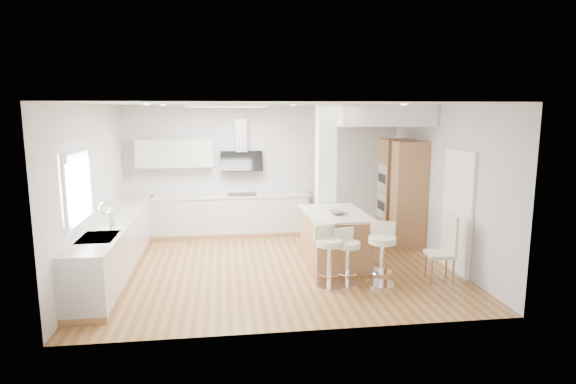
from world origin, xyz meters
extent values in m
plane|color=#A6733D|center=(0.00, 0.00, 0.00)|extent=(6.00, 6.00, 0.00)
cube|color=white|center=(0.00, 0.00, 0.00)|extent=(6.00, 5.00, 0.02)
cube|color=beige|center=(0.00, 2.50, 1.40)|extent=(6.00, 0.04, 2.80)
cube|color=beige|center=(-3.00, 0.00, 1.40)|extent=(0.04, 5.00, 2.80)
cube|color=beige|center=(3.00, 0.00, 1.40)|extent=(0.04, 5.00, 2.80)
cube|color=white|center=(-0.80, 0.60, 2.77)|extent=(1.40, 0.95, 0.05)
cube|color=white|center=(-0.80, 0.60, 2.76)|extent=(1.25, 0.80, 0.03)
cylinder|color=white|center=(-2.00, 1.50, 2.78)|extent=(0.10, 0.10, 0.02)
cylinder|color=white|center=(-2.00, -0.50, 2.78)|extent=(0.10, 0.10, 0.02)
cylinder|color=white|center=(0.50, 1.50, 2.78)|extent=(0.10, 0.10, 0.02)
cylinder|color=white|center=(2.00, 1.00, 2.78)|extent=(0.10, 0.10, 0.02)
cylinder|color=white|center=(2.00, -0.50, 2.78)|extent=(0.10, 0.10, 0.02)
cube|color=white|center=(-2.96, -0.90, 1.65)|extent=(0.03, 1.15, 0.95)
cube|color=white|center=(-2.95, -0.90, 2.15)|extent=(0.04, 1.28, 0.06)
cube|color=white|center=(-2.95, -0.90, 1.15)|extent=(0.04, 1.28, 0.06)
cube|color=white|center=(-2.95, -1.51, 1.65)|extent=(0.04, 0.06, 0.95)
cube|color=white|center=(-2.95, -0.29, 1.65)|extent=(0.04, 0.06, 0.95)
cube|color=#B0B3B8|center=(-2.94, -0.90, 2.08)|extent=(0.03, 1.18, 0.14)
cube|color=#413933|center=(2.99, -0.60, 1.00)|extent=(0.02, 0.90, 2.00)
cube|color=white|center=(2.97, -0.60, 1.00)|extent=(0.05, 1.00, 2.10)
cube|color=#A77547|center=(-2.70, 0.25, 0.05)|extent=(0.60, 4.50, 0.10)
cube|color=beige|center=(-2.70, 0.25, 0.48)|extent=(0.60, 4.50, 0.76)
cube|color=beige|center=(-2.70, 0.25, 0.88)|extent=(0.63, 4.50, 0.04)
cube|color=silver|center=(-2.70, -1.00, 0.89)|extent=(0.50, 0.75, 0.02)
cube|color=silver|center=(-2.70, -1.18, 0.84)|extent=(0.40, 0.34, 0.10)
cube|color=silver|center=(-2.70, -0.82, 0.84)|extent=(0.40, 0.34, 0.10)
cylinder|color=white|center=(-2.58, -0.70, 1.08)|extent=(0.02, 0.02, 0.36)
torus|color=white|center=(-2.65, -0.70, 1.26)|extent=(0.18, 0.02, 0.18)
imported|color=#57994D|center=(-2.65, -0.35, 1.06)|extent=(0.17, 0.12, 0.33)
cube|color=#A77547|center=(-0.75, 2.20, 0.05)|extent=(3.30, 0.60, 0.10)
cube|color=beige|center=(-0.75, 2.20, 0.48)|extent=(3.30, 0.60, 0.76)
cube|color=beige|center=(-0.75, 2.20, 0.88)|extent=(3.33, 0.63, 0.04)
cube|color=black|center=(-0.50, 2.20, 0.91)|extent=(0.60, 0.40, 0.01)
cube|color=beige|center=(-1.90, 2.33, 1.80)|extent=(1.60, 0.34, 0.60)
cube|color=silver|center=(-0.50, 2.40, 2.15)|extent=(0.25, 0.18, 0.70)
cube|color=black|center=(-0.50, 2.32, 1.60)|extent=(0.90, 0.26, 0.44)
cube|color=white|center=(1.05, 0.95, 1.40)|extent=(0.35, 0.35, 2.80)
cube|color=white|center=(2.10, 1.40, 2.60)|extent=(1.78, 2.20, 0.40)
cube|color=#A77547|center=(2.68, 1.50, 1.05)|extent=(0.62, 0.62, 2.10)
cube|color=#A77547|center=(2.68, 0.80, 1.05)|extent=(0.62, 0.40, 2.10)
cube|color=silver|center=(2.37, 1.50, 1.30)|extent=(0.02, 0.55, 0.55)
cube|color=silver|center=(2.37, 1.50, 0.72)|extent=(0.02, 0.55, 0.55)
cube|color=black|center=(2.36, 1.50, 1.30)|extent=(0.01, 0.45, 0.18)
cube|color=black|center=(2.36, 1.50, 0.72)|extent=(0.01, 0.45, 0.18)
cube|color=#A77547|center=(1.01, -0.03, 0.45)|extent=(0.98, 1.49, 0.90)
cube|color=beige|center=(1.01, -0.03, 0.92)|extent=(1.07, 1.58, 0.04)
imported|color=gray|center=(1.02, -0.19, 0.98)|extent=(0.28, 0.28, 0.07)
sphere|color=orange|center=(1.06, -0.19, 0.98)|extent=(0.08, 0.08, 0.07)
sphere|color=orange|center=(0.97, -0.17, 0.98)|extent=(0.08, 0.08, 0.07)
sphere|color=#6CA135|center=(1.02, -0.23, 0.98)|extent=(0.08, 0.08, 0.07)
cylinder|color=white|center=(0.69, -1.06, 0.01)|extent=(0.56, 0.56, 0.03)
cylinder|color=white|center=(0.69, -1.06, 0.34)|extent=(0.09, 0.09, 0.63)
cylinder|color=white|center=(0.69, -1.06, 0.21)|extent=(0.43, 0.43, 0.01)
cylinder|color=beige|center=(0.69, -1.06, 0.70)|extent=(0.53, 0.53, 0.10)
cube|color=beige|center=(0.64, -0.92, 0.85)|extent=(0.36, 0.18, 0.21)
cylinder|color=white|center=(0.99, -1.02, 0.01)|extent=(0.49, 0.49, 0.03)
cylinder|color=white|center=(0.99, -1.02, 0.32)|extent=(0.08, 0.08, 0.59)
cylinder|color=white|center=(0.99, -1.02, 0.20)|extent=(0.38, 0.38, 0.01)
cylinder|color=beige|center=(0.99, -1.02, 0.65)|extent=(0.47, 0.47, 0.09)
cube|color=beige|center=(0.95, -0.89, 0.78)|extent=(0.34, 0.14, 0.20)
cylinder|color=white|center=(1.51, -1.11, 0.02)|extent=(0.57, 0.57, 0.03)
cylinder|color=white|center=(1.51, -1.11, 0.35)|extent=(0.09, 0.09, 0.65)
cylinder|color=white|center=(1.51, -1.11, 0.22)|extent=(0.44, 0.44, 0.02)
cylinder|color=beige|center=(1.51, -1.11, 0.73)|extent=(0.54, 0.54, 0.10)
cube|color=beige|center=(1.56, -0.96, 0.88)|extent=(0.38, 0.18, 0.22)
cube|color=beige|center=(2.48, -1.06, 0.44)|extent=(0.47, 0.47, 0.06)
cube|color=beige|center=(2.67, -1.08, 0.75)|extent=(0.10, 0.39, 0.67)
cylinder|color=#A77547|center=(2.29, -1.20, 0.21)|extent=(0.04, 0.04, 0.41)
cylinder|color=#A77547|center=(2.34, -0.87, 0.21)|extent=(0.04, 0.04, 0.41)
cylinder|color=#A77547|center=(2.63, -1.25, 0.21)|extent=(0.04, 0.04, 0.41)
cylinder|color=#A77547|center=(2.67, -0.91, 0.21)|extent=(0.04, 0.04, 0.41)
camera|label=1|loc=(-0.88, -8.00, 2.72)|focal=30.00mm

